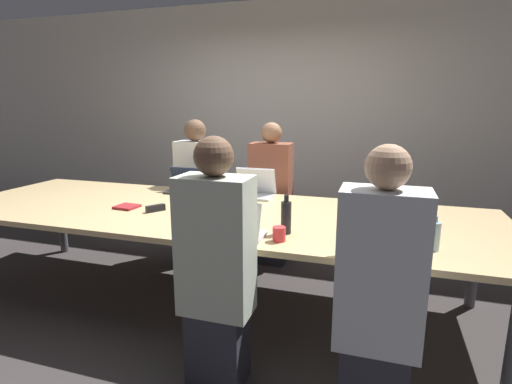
{
  "coord_description": "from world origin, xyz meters",
  "views": [
    {
      "loc": [
        1.27,
        -2.79,
        1.6
      ],
      "look_at": [
        0.35,
        0.1,
        0.92
      ],
      "focal_mm": 28.0,
      "sensor_mm": 36.0,
      "label": 1
    }
  ],
  "objects_px": {
    "laptop_near_midright": "(239,228)",
    "stapler": "(156,208)",
    "person_far_midleft": "(197,191)",
    "bottle_near_right": "(433,235)",
    "person_near_midright": "(216,270)",
    "cup_near_midright": "(279,234)",
    "laptop_far_center": "(255,188)",
    "person_near_right": "(379,299)",
    "person_far_center": "(271,197)",
    "laptop_far_midleft": "(185,185)",
    "bottle_near_midright": "(286,217)",
    "laptop_near_right": "(381,241)"
  },
  "relations": [
    {
      "from": "cup_near_midright",
      "to": "bottle_near_midright",
      "type": "distance_m",
      "value": 0.17
    },
    {
      "from": "bottle_near_midright",
      "to": "person_far_midleft",
      "type": "height_order",
      "value": "person_far_midleft"
    },
    {
      "from": "laptop_near_midright",
      "to": "person_near_midright",
      "type": "distance_m",
      "value": 0.36
    },
    {
      "from": "person_near_midright",
      "to": "person_far_midleft",
      "type": "xyz_separation_m",
      "value": [
        -0.99,
        1.79,
        0.01
      ]
    },
    {
      "from": "person_near_right",
      "to": "laptop_near_right",
      "type": "bearing_deg",
      "value": -89.32
    },
    {
      "from": "person_near_midright",
      "to": "person_far_midleft",
      "type": "height_order",
      "value": "person_far_midleft"
    },
    {
      "from": "laptop_near_midright",
      "to": "person_far_center",
      "type": "height_order",
      "value": "person_far_center"
    },
    {
      "from": "laptop_far_center",
      "to": "person_near_right",
      "type": "distance_m",
      "value": 1.9
    },
    {
      "from": "person_near_midright",
      "to": "person_far_center",
      "type": "height_order",
      "value": "person_near_midright"
    },
    {
      "from": "laptop_near_midright",
      "to": "stapler",
      "type": "distance_m",
      "value": 0.93
    },
    {
      "from": "laptop_far_midleft",
      "to": "bottle_near_right",
      "type": "distance_m",
      "value": 2.29
    },
    {
      "from": "laptop_near_midright",
      "to": "person_far_center",
      "type": "distance_m",
      "value": 1.53
    },
    {
      "from": "person_far_center",
      "to": "stapler",
      "type": "bearing_deg",
      "value": -119.48
    },
    {
      "from": "person_near_midright",
      "to": "person_far_midleft",
      "type": "relative_size",
      "value": 0.99
    },
    {
      "from": "person_far_midleft",
      "to": "laptop_far_center",
      "type": "xyz_separation_m",
      "value": [
        0.74,
        -0.33,
        0.14
      ]
    },
    {
      "from": "laptop_near_midright",
      "to": "bottle_near_right",
      "type": "height_order",
      "value": "laptop_near_midright"
    },
    {
      "from": "bottle_near_midright",
      "to": "person_near_midright",
      "type": "bearing_deg",
      "value": -117.54
    },
    {
      "from": "laptop_near_right",
      "to": "person_far_midleft",
      "type": "bearing_deg",
      "value": -38.33
    },
    {
      "from": "laptop_far_midleft",
      "to": "laptop_far_center",
      "type": "relative_size",
      "value": 0.88
    },
    {
      "from": "bottle_near_midright",
      "to": "person_far_center",
      "type": "height_order",
      "value": "person_far_center"
    },
    {
      "from": "laptop_near_midright",
      "to": "person_far_midleft",
      "type": "distance_m",
      "value": 1.77
    },
    {
      "from": "laptop_far_midleft",
      "to": "laptop_near_right",
      "type": "distance_m",
      "value": 2.11
    },
    {
      "from": "laptop_far_midleft",
      "to": "laptop_far_center",
      "type": "height_order",
      "value": "laptop_far_center"
    },
    {
      "from": "laptop_far_midleft",
      "to": "bottle_near_right",
      "type": "relative_size",
      "value": 1.56
    },
    {
      "from": "cup_near_midright",
      "to": "bottle_near_right",
      "type": "bearing_deg",
      "value": 7.91
    },
    {
      "from": "laptop_far_center",
      "to": "laptop_near_right",
      "type": "height_order",
      "value": "laptop_near_right"
    },
    {
      "from": "laptop_near_midright",
      "to": "stapler",
      "type": "bearing_deg",
      "value": -25.58
    },
    {
      "from": "laptop_far_center",
      "to": "stapler",
      "type": "height_order",
      "value": "laptop_far_center"
    },
    {
      "from": "person_near_midright",
      "to": "person_far_midleft",
      "type": "bearing_deg",
      "value": -61.14
    },
    {
      "from": "person_near_midright",
      "to": "person_near_right",
      "type": "relative_size",
      "value": 1.01
    },
    {
      "from": "person_near_midright",
      "to": "person_far_center",
      "type": "bearing_deg",
      "value": -83.8
    },
    {
      "from": "person_far_midleft",
      "to": "bottle_near_midright",
      "type": "bearing_deg",
      "value": -45.34
    },
    {
      "from": "laptop_near_midright",
      "to": "bottle_near_right",
      "type": "distance_m",
      "value": 1.14
    },
    {
      "from": "laptop_near_midright",
      "to": "laptop_far_midleft",
      "type": "relative_size",
      "value": 0.97
    },
    {
      "from": "person_near_right",
      "to": "person_far_midleft",
      "type": "bearing_deg",
      "value": -45.12
    },
    {
      "from": "laptop_far_midleft",
      "to": "person_far_midleft",
      "type": "height_order",
      "value": "person_far_midleft"
    },
    {
      "from": "person_far_midleft",
      "to": "bottle_near_right",
      "type": "bearing_deg",
      "value": -31.55
    },
    {
      "from": "bottle_near_midright",
      "to": "laptop_far_center",
      "type": "xyz_separation_m",
      "value": [
        -0.52,
        0.94,
        -0.04
      ]
    },
    {
      "from": "bottle_near_midright",
      "to": "stapler",
      "type": "distance_m",
      "value": 1.12
    },
    {
      "from": "person_far_midleft",
      "to": "person_near_right",
      "type": "relative_size",
      "value": 1.01
    },
    {
      "from": "person_far_center",
      "to": "bottle_near_right",
      "type": "distance_m",
      "value": 1.92
    },
    {
      "from": "cup_near_midright",
      "to": "bottle_near_right",
      "type": "xyz_separation_m",
      "value": [
        0.88,
        0.12,
        0.04
      ]
    },
    {
      "from": "person_near_midright",
      "to": "cup_near_midright",
      "type": "bearing_deg",
      "value": -126.35
    },
    {
      "from": "bottle_near_midright",
      "to": "person_far_midleft",
      "type": "relative_size",
      "value": 0.18
    },
    {
      "from": "laptop_near_midright",
      "to": "cup_near_midright",
      "type": "xyz_separation_m",
      "value": [
        0.25,
        0.03,
        -0.02
      ]
    },
    {
      "from": "cup_near_midright",
      "to": "person_near_right",
      "type": "xyz_separation_m",
      "value": [
        0.6,
        -0.43,
        -0.13
      ]
    },
    {
      "from": "cup_near_midright",
      "to": "laptop_far_center",
      "type": "relative_size",
      "value": 0.25
    },
    {
      "from": "laptop_far_midleft",
      "to": "person_near_midright",
      "type": "bearing_deg",
      "value": -56.95
    },
    {
      "from": "person_far_center",
      "to": "person_near_right",
      "type": "bearing_deg",
      "value": -60.93
    },
    {
      "from": "person_near_midright",
      "to": "cup_near_midright",
      "type": "height_order",
      "value": "person_near_midright"
    }
  ]
}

